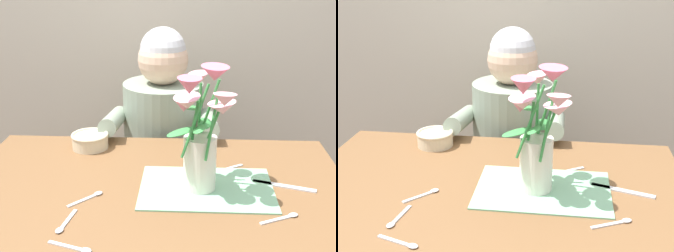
% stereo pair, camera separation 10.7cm
% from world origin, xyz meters
% --- Properties ---
extents(dining_table, '(1.20, 0.80, 0.74)m').
position_xyz_m(dining_table, '(0.00, 0.00, 0.64)').
color(dining_table, brown).
rests_on(dining_table, ground_plane).
extents(seated_person, '(0.45, 0.47, 1.14)m').
position_xyz_m(seated_person, '(-0.01, 0.62, 0.56)').
color(seated_person, '#4C4C56').
rests_on(seated_person, ground_plane).
extents(striped_placemat, '(0.40, 0.28, 0.00)m').
position_xyz_m(striped_placemat, '(0.16, -0.01, 0.74)').
color(striped_placemat, '#7AB289').
rests_on(striped_placemat, dining_table).
extents(flower_vase, '(0.21, 0.26, 0.37)m').
position_xyz_m(flower_vase, '(0.14, -0.01, 0.93)').
color(flower_vase, silver).
rests_on(flower_vase, dining_table).
extents(ceramic_bowl, '(0.14, 0.14, 0.06)m').
position_xyz_m(ceramic_bowl, '(-0.26, 0.29, 0.77)').
color(ceramic_bowl, beige).
rests_on(ceramic_bowl, dining_table).
extents(dinner_knife, '(0.19, 0.08, 0.00)m').
position_xyz_m(dinner_knife, '(0.40, 0.02, 0.74)').
color(dinner_knife, silver).
rests_on(dinner_knife, dining_table).
extents(spoon_0, '(0.09, 0.10, 0.01)m').
position_xyz_m(spoon_0, '(-0.18, -0.08, 0.74)').
color(spoon_0, silver).
rests_on(spoon_0, dining_table).
extents(spoon_1, '(0.12, 0.05, 0.01)m').
position_xyz_m(spoon_1, '(-0.16, -0.33, 0.74)').
color(spoon_1, silver).
rests_on(spoon_1, dining_table).
extents(spoon_2, '(0.03, 0.12, 0.01)m').
position_xyz_m(spoon_2, '(-0.22, -0.23, 0.74)').
color(spoon_2, silver).
rests_on(spoon_2, dining_table).
extents(spoon_3, '(0.11, 0.08, 0.01)m').
position_xyz_m(spoon_3, '(0.22, 0.13, 0.74)').
color(spoon_3, silver).
rests_on(spoon_3, dining_table).
extents(spoon_4, '(0.11, 0.07, 0.01)m').
position_xyz_m(spoon_4, '(0.37, -0.16, 0.74)').
color(spoon_4, silver).
rests_on(spoon_4, dining_table).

